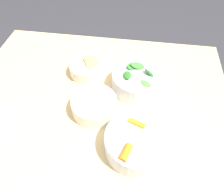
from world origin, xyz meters
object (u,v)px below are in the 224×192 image
bowl_greens (136,80)px  bowl_carrots (137,142)px  ruler (66,191)px  bowl_cookies (86,68)px  bowl_beans_hotdog (94,105)px

bowl_greens → bowl_carrots: bearing=94.9°
bowl_greens → ruler: (0.15, 0.41, -0.04)m
bowl_cookies → ruler: bearing=96.0°
bowl_carrots → bowl_beans_hotdog: bowl_carrots is taller
bowl_greens → bowl_cookies: 0.21m
bowl_carrots → bowl_greens: bearing=-85.1°
bowl_carrots → bowl_cookies: bowl_carrots is taller
bowl_carrots → bowl_beans_hotdog: bearing=-38.8°
bowl_greens → bowl_cookies: size_ratio=1.37×
bowl_greens → bowl_beans_hotdog: size_ratio=1.16×
bowl_beans_hotdog → bowl_cookies: (0.07, -0.18, 0.00)m
bowl_greens → ruler: size_ratio=0.69×
ruler → bowl_beans_hotdog: bearing=-94.3°
ruler → bowl_carrots: bearing=-138.2°
bowl_beans_hotdog → bowl_cookies: bearing=-69.1°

